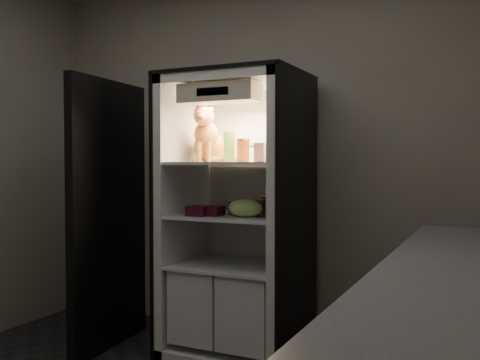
% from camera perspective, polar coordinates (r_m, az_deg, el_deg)
% --- Properties ---
extents(room_shell, '(3.60, 3.60, 3.60)m').
position_cam_1_polar(room_shell, '(2.45, -14.69, 9.60)').
color(room_shell, white).
rests_on(room_shell, floor).
extents(refrigerator, '(0.90, 0.72, 1.88)m').
position_cam_1_polar(refrigerator, '(3.63, -0.18, -5.93)').
color(refrigerator, white).
rests_on(refrigerator, floor).
extents(fridge_door, '(0.15, 0.87, 1.85)m').
position_cam_1_polar(fridge_door, '(3.81, -13.83, -3.76)').
color(fridge_door, black).
rests_on(fridge_door, floor).
extents(tabby_cat, '(0.37, 0.40, 0.41)m').
position_cam_1_polar(tabby_cat, '(3.68, -3.44, 4.31)').
color(tabby_cat, '#CF681A').
rests_on(tabby_cat, refrigerator).
extents(parmesan_shaker, '(0.08, 0.08, 0.20)m').
position_cam_1_polar(parmesan_shaker, '(3.57, -1.16, 3.58)').
color(parmesan_shaker, '#258829').
rests_on(parmesan_shaker, refrigerator).
extents(mayo_tub, '(0.08, 0.08, 0.11)m').
position_cam_1_polar(mayo_tub, '(3.67, 1.63, 2.85)').
color(mayo_tub, white).
rests_on(mayo_tub, refrigerator).
extents(salsa_jar, '(0.08, 0.08, 0.15)m').
position_cam_1_polar(salsa_jar, '(3.49, 0.33, 3.19)').
color(salsa_jar, maroon).
rests_on(salsa_jar, refrigerator).
extents(pepper_jar, '(0.12, 0.12, 0.20)m').
position_cam_1_polar(pepper_jar, '(3.55, 3.90, 3.59)').
color(pepper_jar, maroon).
rests_on(pepper_jar, refrigerator).
extents(cream_carton, '(0.07, 0.07, 0.12)m').
position_cam_1_polar(cream_carton, '(3.29, 2.24, 2.96)').
color(cream_carton, white).
rests_on(cream_carton, refrigerator).
extents(soda_can_a, '(0.06, 0.06, 0.12)m').
position_cam_1_polar(soda_can_a, '(3.58, 2.72, -2.70)').
color(soda_can_a, black).
rests_on(soda_can_a, refrigerator).
extents(soda_can_b, '(0.07, 0.07, 0.13)m').
position_cam_1_polar(soda_can_b, '(3.48, 4.13, -2.79)').
color(soda_can_b, black).
rests_on(soda_can_b, refrigerator).
extents(soda_can_c, '(0.06, 0.06, 0.11)m').
position_cam_1_polar(soda_can_c, '(3.39, 2.16, -3.01)').
color(soda_can_c, black).
rests_on(soda_can_c, refrigerator).
extents(condiment_jar, '(0.07, 0.07, 0.10)m').
position_cam_1_polar(condiment_jar, '(3.59, -0.73, -2.87)').
color(condiment_jar, brown).
rests_on(condiment_jar, refrigerator).
extents(grape_bag, '(0.23, 0.17, 0.11)m').
position_cam_1_polar(grape_bag, '(3.39, 0.58, -3.01)').
color(grape_bag, '#90B956').
rests_on(grape_bag, refrigerator).
extents(berry_box_left, '(0.13, 0.13, 0.07)m').
position_cam_1_polar(berry_box_left, '(3.47, -4.42, -3.30)').
color(berry_box_left, '#4A0C1F').
rests_on(berry_box_left, refrigerator).
extents(berry_box_right, '(0.12, 0.12, 0.06)m').
position_cam_1_polar(berry_box_right, '(3.48, -2.95, -3.32)').
color(berry_box_right, '#4A0C1F').
rests_on(berry_box_right, refrigerator).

